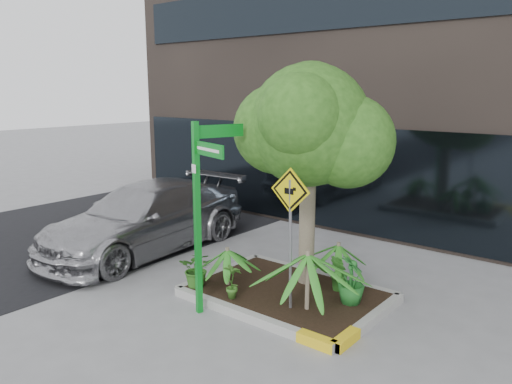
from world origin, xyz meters
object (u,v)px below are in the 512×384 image
Objects in this scene: street_sign_post at (202,198)px; cattle_sign at (290,215)px; parked_car at (146,218)px; tree at (310,125)px.

street_sign_post is 1.41m from cattle_sign.
street_sign_post reaches higher than parked_car.
parked_car is (-4.09, -0.37, -2.23)m from tree.
parked_car is 2.28× the size of cattle_sign.
cattle_sign is (4.51, -0.77, 0.94)m from parked_car.
cattle_sign is at bearing -69.82° from tree.
tree is 0.78× the size of parked_car.
tree is 1.79× the size of cattle_sign.
parked_car is 3.84m from street_sign_post.
cattle_sign is at bearing -12.63° from parked_car.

